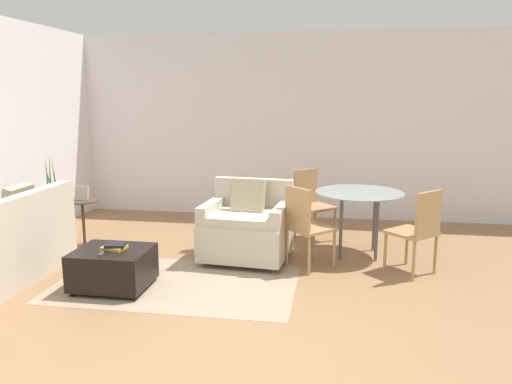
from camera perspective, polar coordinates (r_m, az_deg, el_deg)
name	(u,v)px	position (r m, az deg, el deg)	size (l,w,h in m)	color
ground_plane	(224,331)	(4.12, -3.70, -15.55)	(20.00, 20.00, 0.00)	#936B47
wall_back	(280,126)	(7.56, 2.81, 7.49)	(12.00, 0.06, 2.75)	white
area_rug	(176,283)	(5.10, -9.09, -10.24)	(2.37, 1.42, 0.01)	gray
armchair	(247,228)	(5.64, -1.05, -4.12)	(1.00, 0.89, 0.92)	beige
ottoman	(113,267)	(5.04, -16.03, -8.24)	(0.70, 0.59, 0.39)	black
book_stack	(115,247)	(4.99, -15.84, -6.01)	(0.24, 0.19, 0.06)	gold
tv_remote_primary	(102,253)	(4.90, -17.23, -6.68)	(0.08, 0.16, 0.01)	#333338
potted_plant	(55,223)	(6.75, -22.03, -3.34)	(0.33, 0.33, 1.14)	maroon
side_table	(83,214)	(6.45, -19.17, -2.41)	(0.40, 0.40, 0.59)	#4C3828
picture_frame	(82,193)	(6.40, -19.32, -0.11)	(0.18, 0.07, 0.18)	silver
dining_table	(359,200)	(5.86, 11.71, -0.90)	(1.01, 1.01, 0.75)	#8C9E99
dining_chair_near_left	(305,222)	(5.32, 5.60, -3.43)	(0.59, 0.59, 0.90)	tan
dining_chair_near_right	(419,227)	(5.38, 18.14, -3.78)	(0.59, 0.59, 0.90)	tan
dining_chair_far_left	(311,200)	(6.46, 6.27, -0.86)	(0.59, 0.59, 0.90)	tan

